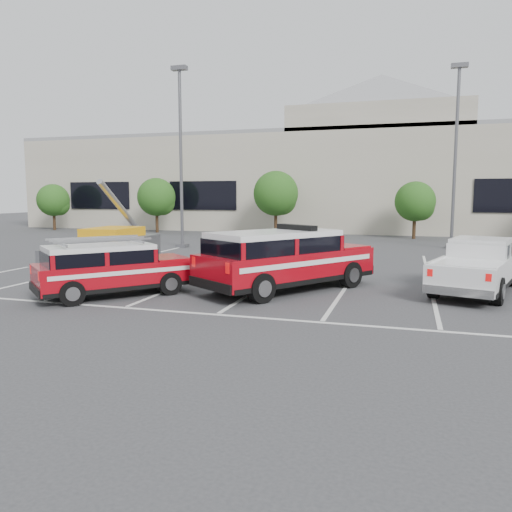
# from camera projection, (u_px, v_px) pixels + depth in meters

# --- Properties ---
(ground) EXTENTS (120.00, 120.00, 0.00)m
(ground) POSITION_uv_depth(u_px,v_px,m) (250.00, 294.00, 15.47)
(ground) COLOR #343437
(ground) RESTS_ON ground
(stall_markings) EXTENTS (23.00, 15.00, 0.01)m
(stall_markings) POSITION_uv_depth(u_px,v_px,m) (285.00, 272.00, 19.74)
(stall_markings) COLOR silver
(stall_markings) RESTS_ON ground
(convention_building) EXTENTS (60.00, 16.99, 13.20)m
(convention_building) POSITION_uv_depth(u_px,v_px,m) (359.00, 176.00, 45.08)
(convention_building) COLOR beige
(convention_building) RESTS_ON ground
(tree_far_left) EXTENTS (2.77, 2.77, 3.99)m
(tree_far_left) POSITION_uv_depth(u_px,v_px,m) (55.00, 201.00, 43.32)
(tree_far_left) COLOR #3F2B19
(tree_far_left) RESTS_ON ground
(tree_left) EXTENTS (3.07, 3.07, 4.42)m
(tree_left) POSITION_uv_depth(u_px,v_px,m) (158.00, 198.00, 40.39)
(tree_left) COLOR #3F2B19
(tree_left) RESTS_ON ground
(tree_mid_left) EXTENTS (3.37, 3.37, 4.85)m
(tree_mid_left) POSITION_uv_depth(u_px,v_px,m) (277.00, 195.00, 37.45)
(tree_mid_left) COLOR #3F2B19
(tree_mid_left) RESTS_ON ground
(tree_mid_right) EXTENTS (2.77, 2.77, 3.99)m
(tree_mid_right) POSITION_uv_depth(u_px,v_px,m) (416.00, 203.00, 34.60)
(tree_mid_right) COLOR #3F2B19
(tree_mid_right) RESTS_ON ground
(light_pole_left) EXTENTS (0.90, 0.60, 10.24)m
(light_pole_left) POSITION_uv_depth(u_px,v_px,m) (181.00, 157.00, 28.55)
(light_pole_left) COLOR #59595E
(light_pole_left) RESTS_ON ground
(light_pole_mid) EXTENTS (0.90, 0.60, 10.24)m
(light_pole_mid) POSITION_uv_depth(u_px,v_px,m) (455.00, 157.00, 27.99)
(light_pole_mid) COLOR #59595E
(light_pole_mid) RESTS_ON ground
(fire_chief_suv) EXTENTS (5.14, 6.14, 2.10)m
(fire_chief_suv) POSITION_uv_depth(u_px,v_px,m) (285.00, 264.00, 15.95)
(fire_chief_suv) COLOR maroon
(fire_chief_suv) RESTS_ON ground
(white_pickup) EXTENTS (3.37, 5.75, 1.67)m
(white_pickup) POSITION_uv_depth(u_px,v_px,m) (477.00, 271.00, 15.78)
(white_pickup) COLOR silver
(white_pickup) RESTS_ON ground
(ladder_suv) EXTENTS (4.28, 4.57, 1.78)m
(ladder_suv) POSITION_uv_depth(u_px,v_px,m) (112.00, 273.00, 15.10)
(ladder_suv) COLOR maroon
(ladder_suv) RESTS_ON ground
(utility_rig) EXTENTS (3.67, 4.46, 3.71)m
(utility_rig) POSITION_uv_depth(u_px,v_px,m) (110.00, 248.00, 21.66)
(utility_rig) COLOR #59595E
(utility_rig) RESTS_ON ground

